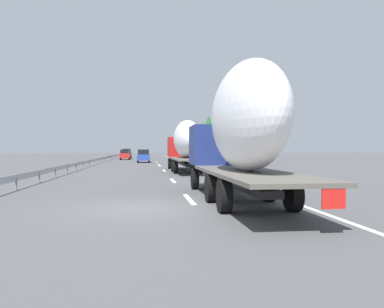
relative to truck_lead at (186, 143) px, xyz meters
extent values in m
plane|color=#4C4C4F|center=(19.52, 3.60, -2.46)|extent=(260.00, 260.00, 0.00)
cube|color=white|center=(-18.48, 1.80, -2.46)|extent=(3.20, 0.20, 0.01)
cube|color=white|center=(-9.60, 1.80, -2.46)|extent=(3.20, 0.20, 0.01)
cube|color=white|center=(1.51, 1.80, -2.46)|extent=(3.20, 0.20, 0.01)
cube|color=white|center=(11.79, 1.80, -2.46)|extent=(3.20, 0.20, 0.01)
cube|color=white|center=(14.54, 1.80, -2.46)|extent=(3.20, 0.20, 0.01)
cube|color=white|center=(23.84, 1.80, -2.46)|extent=(3.20, 0.20, 0.01)
cube|color=white|center=(24.52, -1.90, -2.46)|extent=(110.00, 0.20, 0.01)
cube|color=#B21919|center=(4.49, 0.00, -0.31)|extent=(2.40, 2.50, 1.90)
cube|color=black|center=(5.59, 0.00, 0.19)|extent=(0.08, 2.12, 0.80)
cube|color=#262628|center=(1.46, 0.00, -1.79)|extent=(11.16, 0.70, 0.24)
cube|color=#59544C|center=(-1.57, 0.00, -1.32)|extent=(9.73, 2.50, 0.12)
ellipsoid|color=white|center=(-1.08, 0.00, 0.32)|extent=(6.75, 2.20, 3.16)
cube|color=red|center=(-6.41, -0.69, -1.56)|extent=(0.04, 0.56, 0.56)
cylinder|color=black|center=(4.49, 1.10, -1.94)|extent=(1.04, 0.30, 1.04)
cylinder|color=black|center=(4.49, -1.10, -1.94)|extent=(1.04, 0.30, 1.04)
cylinder|color=black|center=(-0.37, 1.10, -1.94)|extent=(1.04, 0.35, 1.04)
cylinder|color=black|center=(-0.37, -1.10, -1.94)|extent=(1.04, 0.35, 1.04)
cylinder|color=black|center=(-2.77, 1.10, -1.94)|extent=(1.04, 0.35, 1.04)
cylinder|color=black|center=(-2.77, -1.10, -1.94)|extent=(1.04, 0.35, 1.04)
cube|color=navy|center=(-14.75, 0.00, -0.31)|extent=(2.40, 2.50, 1.90)
cube|color=black|center=(-13.65, 0.00, 0.19)|extent=(0.08, 2.12, 0.80)
cube|color=#262628|center=(-17.69, 0.00, -1.79)|extent=(10.83, 0.70, 0.24)
cube|color=#59544C|center=(-20.64, 0.00, -1.32)|extent=(9.37, 2.50, 0.12)
ellipsoid|color=white|center=(-20.37, 0.00, 0.63)|extent=(6.69, 2.20, 3.78)
cube|color=red|center=(-25.29, -0.69, -1.56)|extent=(0.04, 0.56, 0.56)
cylinder|color=black|center=(-14.75, 1.10, -1.94)|extent=(1.04, 0.30, 1.04)
cylinder|color=black|center=(-14.75, -1.10, -1.94)|extent=(1.04, 0.30, 1.04)
cylinder|color=black|center=(-19.44, 1.10, -1.94)|extent=(1.04, 0.35, 1.04)
cylinder|color=black|center=(-19.44, -1.10, -1.94)|extent=(1.04, 0.35, 1.04)
cylinder|color=black|center=(-21.84, 1.10, -1.94)|extent=(1.04, 0.35, 1.04)
cylinder|color=black|center=(-21.84, -1.10, -1.94)|extent=(1.04, 0.35, 1.04)
cube|color=black|center=(50.10, 7.27, -1.72)|extent=(4.19, 1.81, 0.84)
cube|color=black|center=(49.78, 7.27, -0.90)|extent=(2.31, 1.59, 0.80)
cylinder|color=black|center=(51.40, 8.08, -2.14)|extent=(0.64, 0.22, 0.64)
cylinder|color=black|center=(51.40, 6.46, -2.14)|extent=(0.64, 0.22, 0.64)
cylinder|color=black|center=(48.80, 8.08, -2.14)|extent=(0.64, 0.22, 0.64)
cylinder|color=black|center=(48.80, 6.46, -2.14)|extent=(0.64, 0.22, 0.64)
cube|color=#28479E|center=(22.89, 3.71, -1.72)|extent=(4.49, 1.77, 0.84)
cube|color=black|center=(22.55, 3.71, -0.95)|extent=(2.47, 1.56, 0.70)
cylinder|color=black|center=(24.28, 4.49, -2.14)|extent=(0.64, 0.22, 0.64)
cylinder|color=black|center=(24.28, 2.93, -2.14)|extent=(0.64, 0.22, 0.64)
cylinder|color=black|center=(21.50, 4.49, -2.14)|extent=(0.64, 0.22, 0.64)
cylinder|color=black|center=(21.50, 2.93, -2.14)|extent=(0.64, 0.22, 0.64)
cube|color=red|center=(37.70, 7.06, -1.72)|extent=(4.41, 1.75, 0.84)
cube|color=black|center=(37.37, 7.06, -0.96)|extent=(2.43, 1.54, 0.67)
cylinder|color=black|center=(39.07, 7.83, -2.14)|extent=(0.64, 0.22, 0.64)
cylinder|color=black|center=(39.07, 6.28, -2.14)|extent=(0.64, 0.22, 0.64)
cylinder|color=black|center=(36.34, 7.83, -2.14)|extent=(0.64, 0.22, 0.64)
cylinder|color=black|center=(36.34, 6.28, -2.14)|extent=(0.64, 0.22, 0.64)
cylinder|color=gray|center=(19.23, -3.10, -1.26)|extent=(0.10, 0.10, 2.40)
cube|color=#2D569E|center=(19.23, -3.10, 0.29)|extent=(0.06, 0.90, 0.70)
cylinder|color=#472D19|center=(23.88, -5.94, -1.55)|extent=(0.32, 0.32, 1.83)
cone|color=#1E5B23|center=(23.88, -5.94, 1.91)|extent=(3.91, 3.91, 5.08)
cylinder|color=#472D19|center=(32.19, -7.36, -1.83)|extent=(0.24, 0.24, 1.26)
cone|color=#194C1E|center=(32.19, -7.36, 1.08)|extent=(2.93, 2.93, 4.57)
cylinder|color=#472D19|center=(19.09, -8.04, -1.57)|extent=(0.35, 0.35, 1.78)
cone|color=#286B2D|center=(19.09, -8.04, 1.07)|extent=(3.39, 3.39, 3.50)
cylinder|color=#472D19|center=(27.27, -7.72, -1.68)|extent=(0.32, 0.32, 1.57)
cone|color=#286B2D|center=(27.27, -7.72, 1.41)|extent=(3.21, 3.21, 4.61)
cylinder|color=#472D19|center=(6.86, -6.14, -1.62)|extent=(0.40, 0.40, 1.68)
cone|color=#194C1E|center=(6.86, -6.14, 1.94)|extent=(3.75, 3.75, 5.44)
cylinder|color=#472D19|center=(44.70, -6.83, -1.82)|extent=(0.32, 0.32, 1.28)
cone|color=#286B2D|center=(44.70, -6.83, 1.24)|extent=(3.26, 3.26, 4.84)
cube|color=#9EA0A5|center=(22.52, 9.60, -1.86)|extent=(94.00, 0.06, 0.32)
cube|color=slate|center=(-14.27, 9.60, -2.16)|extent=(0.10, 0.10, 0.60)
cube|color=slate|center=(-10.18, 9.60, -2.16)|extent=(0.10, 0.10, 0.60)
cube|color=slate|center=(-6.09, 9.60, -2.16)|extent=(0.10, 0.10, 0.60)
cube|color=slate|center=(-2.00, 9.60, -2.16)|extent=(0.10, 0.10, 0.60)
cube|color=slate|center=(2.08, 9.60, -2.16)|extent=(0.10, 0.10, 0.60)
cube|color=slate|center=(6.17, 9.60, -2.16)|extent=(0.10, 0.10, 0.60)
cube|color=slate|center=(10.26, 9.60, -2.16)|extent=(0.10, 0.10, 0.60)
cube|color=slate|center=(14.34, 9.60, -2.16)|extent=(0.10, 0.10, 0.60)
cube|color=slate|center=(18.43, 9.60, -2.16)|extent=(0.10, 0.10, 0.60)
cube|color=slate|center=(22.52, 9.60, -2.16)|extent=(0.10, 0.10, 0.60)
cube|color=slate|center=(26.60, 9.60, -2.16)|extent=(0.10, 0.10, 0.60)
cube|color=slate|center=(30.69, 9.60, -2.16)|extent=(0.10, 0.10, 0.60)
cube|color=slate|center=(34.78, 9.60, -2.16)|extent=(0.10, 0.10, 0.60)
cube|color=slate|center=(38.87, 9.60, -2.16)|extent=(0.10, 0.10, 0.60)
cube|color=slate|center=(42.95, 9.60, -2.16)|extent=(0.10, 0.10, 0.60)
cube|color=slate|center=(47.04, 9.60, -2.16)|extent=(0.10, 0.10, 0.60)
cube|color=slate|center=(51.13, 9.60, -2.16)|extent=(0.10, 0.10, 0.60)
cube|color=slate|center=(55.21, 9.60, -2.16)|extent=(0.10, 0.10, 0.60)
cube|color=slate|center=(59.30, 9.60, -2.16)|extent=(0.10, 0.10, 0.60)
cube|color=slate|center=(63.39, 9.60, -2.16)|extent=(0.10, 0.10, 0.60)
cube|color=slate|center=(67.47, 9.60, -2.16)|extent=(0.10, 0.10, 0.60)
camera|label=1|loc=(-33.57, 3.52, -0.49)|focal=36.46mm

